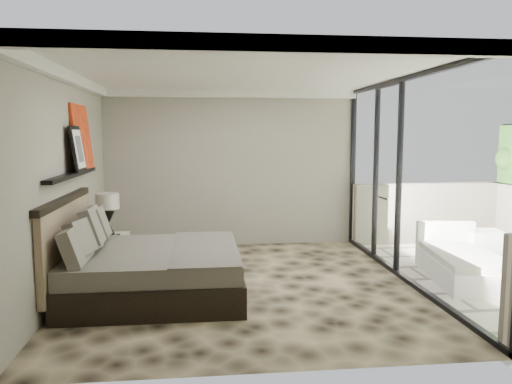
{
  "coord_description": "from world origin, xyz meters",
  "views": [
    {
      "loc": [
        -0.55,
        -6.48,
        2.02
      ],
      "look_at": [
        0.22,
        0.4,
        1.21
      ],
      "focal_mm": 35.0,
      "sensor_mm": 36.0,
      "label": 1
    }
  ],
  "objects": [
    {
      "name": "floor",
      "position": [
        0.0,
        0.0,
        0.0
      ],
      "size": [
        5.0,
        5.0,
        0.0
      ],
      "primitive_type": "plane",
      "color": "black",
      "rests_on": "ground"
    },
    {
      "name": "ceiling",
      "position": [
        0.0,
        0.0,
        2.79
      ],
      "size": [
        4.5,
        5.0,
        0.02
      ],
      "primitive_type": "cube",
      "color": "silver",
      "rests_on": "back_wall"
    },
    {
      "name": "back_wall",
      "position": [
        0.0,
        2.49,
        1.4
      ],
      "size": [
        4.5,
        0.02,
        2.8
      ],
      "primitive_type": "cube",
      "color": "gray",
      "rests_on": "floor"
    },
    {
      "name": "left_wall",
      "position": [
        -2.24,
        0.0,
        1.4
      ],
      "size": [
        0.02,
        5.0,
        2.8
      ],
      "primitive_type": "cube",
      "color": "gray",
      "rests_on": "floor"
    },
    {
      "name": "glass_wall",
      "position": [
        2.25,
        0.0,
        1.4
      ],
      "size": [
        0.08,
        5.0,
        2.8
      ],
      "primitive_type": "cube",
      "color": "white",
      "rests_on": "floor"
    },
    {
      "name": "terrace_slab",
      "position": [
        3.75,
        0.0,
        -0.06
      ],
      "size": [
        3.0,
        5.0,
        0.12
      ],
      "primitive_type": "cube",
      "color": "beige",
      "rests_on": "ground"
    },
    {
      "name": "picture_ledge",
      "position": [
        -2.18,
        0.1,
        1.5
      ],
      "size": [
        0.12,
        2.2,
        0.05
      ],
      "primitive_type": "cube",
      "color": "black",
      "rests_on": "left_wall"
    },
    {
      "name": "bed",
      "position": [
        -1.23,
        -0.28,
        0.35
      ],
      "size": [
        2.17,
        2.1,
        1.2
      ],
      "color": "black",
      "rests_on": "floor"
    },
    {
      "name": "nightstand",
      "position": [
        -1.9,
        1.05,
        0.25
      ],
      "size": [
        0.58,
        0.58,
        0.5
      ],
      "primitive_type": "cube",
      "rotation": [
        0.0,
        0.0,
        0.16
      ],
      "color": "black",
      "rests_on": "floor"
    },
    {
      "name": "table_lamp",
      "position": [
        -1.94,
        1.06,
        0.92
      ],
      "size": [
        0.34,
        0.34,
        0.62
      ],
      "color": "black",
      "rests_on": "nightstand"
    },
    {
      "name": "abstract_canvas",
      "position": [
        -2.19,
        0.74,
        1.97
      ],
      "size": [
        0.13,
        0.9,
        0.9
      ],
      "primitive_type": "cube",
      "rotation": [
        0.0,
        -0.1,
        0.0
      ],
      "color": "#A6280E",
      "rests_on": "picture_ledge"
    },
    {
      "name": "framed_print",
      "position": [
        -2.14,
        0.24,
        1.82
      ],
      "size": [
        0.11,
        0.5,
        0.6
      ],
      "primitive_type": "cube",
      "rotation": [
        0.0,
        -0.14,
        0.0
      ],
      "color": "black",
      "rests_on": "picture_ledge"
    },
    {
      "name": "ottoman",
      "position": [
        3.77,
        0.6,
        0.27
      ],
      "size": [
        0.61,
        0.61,
        0.54
      ],
      "primitive_type": "cube",
      "rotation": [
        0.0,
        0.0,
        -0.15
      ],
      "color": "silver",
      "rests_on": "terrace_slab"
    },
    {
      "name": "lounger",
      "position": [
        3.07,
        -0.04,
        0.21
      ],
      "size": [
        1.12,
        1.85,
        0.68
      ],
      "rotation": [
        0.0,
        0.0,
        -0.15
      ],
      "color": "white",
      "rests_on": "terrace_slab"
    }
  ]
}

